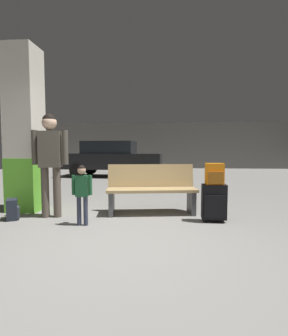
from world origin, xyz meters
TOP-DOWN VIEW (x-y plane):
  - ground_plane at (0.00, 4.00)m, footprint 18.00×18.00m
  - garage_back_wall at (0.00, 12.86)m, footprint 18.00×0.12m
  - structural_pillar at (-2.09, 1.67)m, footprint 0.57×0.57m
  - bench at (0.31, 1.61)m, footprint 1.66×0.74m
  - suitcase at (1.34, 1.14)m, footprint 0.38×0.23m
  - backpack_bright at (1.34, 1.14)m, footprint 0.28×0.20m
  - child at (-0.71, 0.78)m, footprint 0.31×0.19m
  - adult at (-1.39, 1.20)m, footprint 0.60×0.27m
  - backpack_dark_floor at (-1.98, 1.01)m, footprint 0.29×0.32m
  - parked_car_far at (-1.69, 7.74)m, footprint 4.18×1.95m

SIDE VIEW (x-z plane):
  - ground_plane at x=0.00m, z-range -0.10..0.00m
  - backpack_dark_floor at x=-1.98m, z-range 0.00..0.34m
  - suitcase at x=1.34m, z-range 0.02..0.62m
  - bench at x=0.31m, z-range 0.00..0.88m
  - child at x=-0.71m, z-range 0.11..1.03m
  - backpack_bright at x=1.34m, z-range 0.60..0.94m
  - parked_car_far at x=-1.69m, z-range 0.05..1.56m
  - adult at x=-1.39m, z-range 0.21..1.97m
  - garage_back_wall at x=0.00m, z-range 0.00..2.80m
  - structural_pillar at x=-2.09m, z-range -0.01..3.05m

